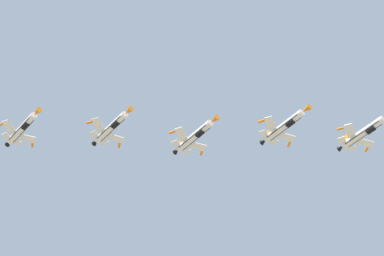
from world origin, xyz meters
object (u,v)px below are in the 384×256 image
Objects in this scene: fighter_jet_left_wing at (285,126)px; fighter_jet_right_outer at (23,128)px; fighter_jet_right_wing at (195,136)px; fighter_jet_lead at (364,132)px; fighter_jet_left_outer at (112,127)px.

fighter_jet_left_wing is 1.00× the size of fighter_jet_right_outer.
fighter_jet_right_outer is at bearing -43.69° from fighter_jet_left_wing.
fighter_jet_lead is at bearing 136.58° from fighter_jet_right_wing.
fighter_jet_left_wing is at bearing 135.48° from fighter_jet_left_outer.
fighter_jet_right_wing is (-20.87, 5.27, -0.35)m from fighter_jet_left_wing.
fighter_jet_right_wing is 1.00× the size of fighter_jet_left_outer.
fighter_jet_left_wing is 1.00× the size of fighter_jet_right_wing.
fighter_jet_right_outer is (-81.76, 11.88, 4.59)m from fighter_jet_lead.
fighter_jet_left_wing reaches higher than fighter_jet_right_wing.
fighter_jet_right_wing reaches higher than fighter_jet_lead.
fighter_jet_left_outer reaches higher than fighter_jet_left_wing.
fighter_jet_right_outer is (-21.88, 3.08, 0.42)m from fighter_jet_left_outer.
fighter_jet_right_outer is at bearing -41.37° from fighter_jet_right_wing.
fighter_jet_left_wing is 1.00× the size of fighter_jet_left_outer.
fighter_jet_right_wing is at bearing 138.63° from fighter_jet_right_outer.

